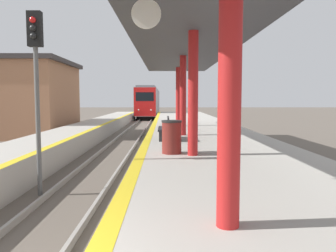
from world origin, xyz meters
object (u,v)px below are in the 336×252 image
at_px(signal_near, 36,69).
at_px(bench, 165,127).
at_px(trash_bin, 172,137).
at_px(train, 149,102).

distance_m(signal_near, bench, 6.08).
bearing_deg(trash_bin, signal_near, -161.30).
bearing_deg(train, trash_bin, -86.27).
bearing_deg(bench, signal_near, -125.85).
bearing_deg(train, bench, -86.22).
relative_size(train, trash_bin, 22.04).
xyz_separation_m(train, bench, (2.38, -36.00, -0.72)).
bearing_deg(train, signal_near, -91.40).
distance_m(train, bench, 36.09).
relative_size(trash_bin, bench, 0.55).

